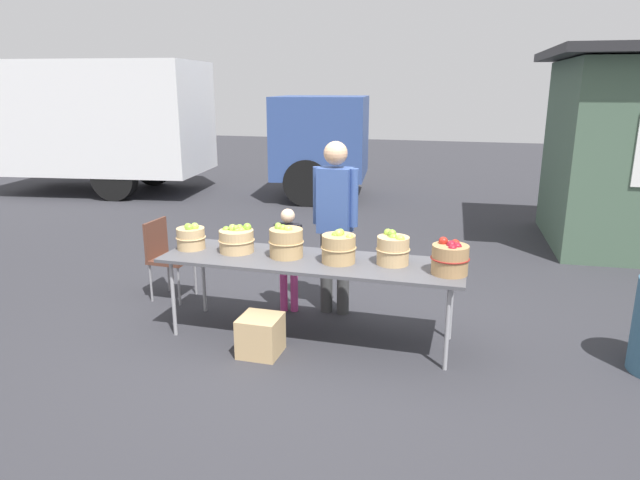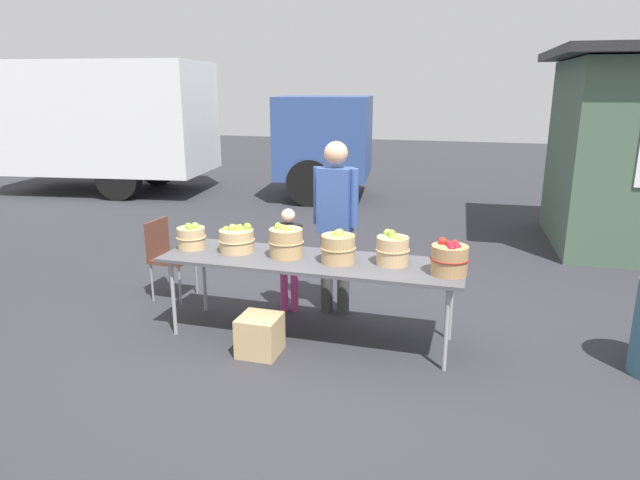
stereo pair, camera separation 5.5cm
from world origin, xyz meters
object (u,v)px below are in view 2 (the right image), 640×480
at_px(apple_basket_green_4, 393,249).
at_px(box_truck, 158,123).
at_px(child_customer, 289,252).
at_px(market_table, 311,263).
at_px(vendor_adult, 336,215).
at_px(apple_basket_green_2, 286,242).
at_px(apple_basket_red_0, 450,258).
at_px(apple_basket_green_1, 237,239).
at_px(folding_chair, 167,252).
at_px(apple_basket_green_0, 191,237).
at_px(apple_basket_green_3, 338,248).
at_px(produce_crate, 260,335).

xyz_separation_m(apple_basket_green_4, box_truck, (-6.03, 6.07, 0.60)).
distance_m(child_customer, box_truck, 7.49).
bearing_deg(market_table, vendor_adult, 84.64).
relative_size(apple_basket_green_2, child_customer, 0.30).
relative_size(market_table, apple_basket_red_0, 8.48).
xyz_separation_m(apple_basket_green_1, folding_chair, (-1.07, 0.51, -0.36)).
xyz_separation_m(box_truck, folding_chair, (3.51, -5.58, -0.98)).
relative_size(apple_basket_green_0, apple_basket_green_2, 0.88).
relative_size(apple_basket_red_0, vendor_adult, 0.18).
relative_size(child_customer, box_truck, 0.14).
bearing_deg(apple_basket_green_0, apple_basket_green_3, -1.49).
xyz_separation_m(apple_basket_green_4, child_customer, (-1.12, 0.48, -0.25)).
height_order(market_table, apple_basket_green_1, apple_basket_green_1).
distance_m(apple_basket_green_3, child_customer, 0.90).
height_order(apple_basket_red_0, produce_crate, apple_basket_red_0).
xyz_separation_m(apple_basket_green_2, box_truck, (-5.07, 6.11, 0.60)).
height_order(apple_basket_green_0, produce_crate, apple_basket_green_0).
relative_size(apple_basket_green_0, child_customer, 0.26).
relative_size(apple_basket_green_4, apple_basket_red_0, 0.96).
xyz_separation_m(apple_basket_green_2, apple_basket_green_3, (0.50, -0.04, -0.00)).
xyz_separation_m(apple_basket_green_3, child_customer, (-0.66, 0.56, -0.25)).
height_order(apple_basket_green_4, child_customer, child_customer).
bearing_deg(apple_basket_green_3, apple_basket_green_2, 175.91).
height_order(apple_basket_green_4, produce_crate, apple_basket_green_4).
height_order(child_customer, folding_chair, child_customer).
bearing_deg(apple_basket_green_1, market_table, -3.55).
xyz_separation_m(apple_basket_green_0, apple_basket_red_0, (2.40, -0.09, 0.02)).
height_order(apple_basket_green_0, vendor_adult, vendor_adult).
xyz_separation_m(apple_basket_green_3, produce_crate, (-0.58, -0.43, -0.71)).
bearing_deg(folding_chair, apple_basket_red_0, -99.82).
bearing_deg(produce_crate, vendor_adult, 70.49).
relative_size(apple_basket_green_0, folding_chair, 0.33).
bearing_deg(apple_basket_green_1, apple_basket_green_4, 0.85).
xyz_separation_m(apple_basket_green_2, apple_basket_green_4, (0.96, 0.05, -0.00)).
height_order(child_customer, box_truck, box_truck).
distance_m(apple_basket_green_2, apple_basket_green_3, 0.50).
bearing_deg(apple_basket_green_1, apple_basket_green_0, -177.23).
relative_size(box_truck, folding_chair, 9.21).
bearing_deg(produce_crate, child_customer, 94.43).
distance_m(market_table, apple_basket_green_1, 0.75).
distance_m(market_table, apple_basket_green_0, 1.20).
height_order(apple_basket_red_0, vendor_adult, vendor_adult).
bearing_deg(vendor_adult, produce_crate, 74.38).
height_order(apple_basket_green_1, vendor_adult, vendor_adult).
bearing_deg(folding_chair, apple_basket_green_0, -129.18).
relative_size(apple_basket_green_1, vendor_adult, 0.19).
distance_m(apple_basket_green_1, apple_basket_green_3, 0.99).
bearing_deg(box_truck, apple_basket_green_2, -58.22).
bearing_deg(vendor_adult, market_table, 88.53).
height_order(market_table, apple_basket_green_3, apple_basket_green_3).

